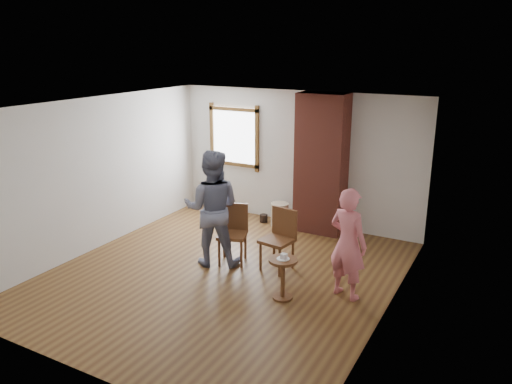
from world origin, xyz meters
TOP-DOWN VIEW (x-y plane):
  - ground at (0.00, 0.00)m, footprint 5.50×5.50m
  - room_shell at (-0.06, 0.61)m, footprint 5.04×5.52m
  - brick_chimney at (0.60, 2.50)m, footprint 0.90×0.50m
  - stoneware_crock at (-0.19, 2.40)m, footprint 0.39×0.39m
  - dark_pot at (-0.54, 2.40)m, footprint 0.16×0.16m
  - dining_chair_left at (-0.13, 0.54)m, footprint 0.57×0.57m
  - dining_chair_right at (0.66, 0.66)m, footprint 0.51×0.51m
  - side_table at (1.14, -0.23)m, footprint 0.40×0.40m
  - cake_plate at (1.14, -0.23)m, footprint 0.18×0.18m
  - cake_slice at (1.15, -0.23)m, footprint 0.08×0.07m
  - man at (-0.36, 0.30)m, footprint 1.12×1.02m
  - person_pink at (1.89, 0.27)m, footprint 0.67×0.53m

SIDE VIEW (x-z plane):
  - ground at x=0.00m, z-range 0.00..0.00m
  - dark_pot at x=-0.54m, z-range 0.00..0.16m
  - stoneware_crock at x=-0.19m, z-range 0.00..0.45m
  - side_table at x=1.14m, z-range 0.10..0.70m
  - dining_chair_left at x=-0.13m, z-range 0.06..1.01m
  - dining_chair_right at x=0.66m, z-range 0.06..1.02m
  - cake_plate at x=1.14m, z-range 0.60..0.61m
  - cake_slice at x=1.15m, z-range 0.61..0.67m
  - person_pink at x=1.89m, z-range 0.00..1.59m
  - man at x=-0.36m, z-range 0.00..1.88m
  - brick_chimney at x=0.60m, z-range 0.00..2.60m
  - room_shell at x=-0.06m, z-range 0.50..3.12m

